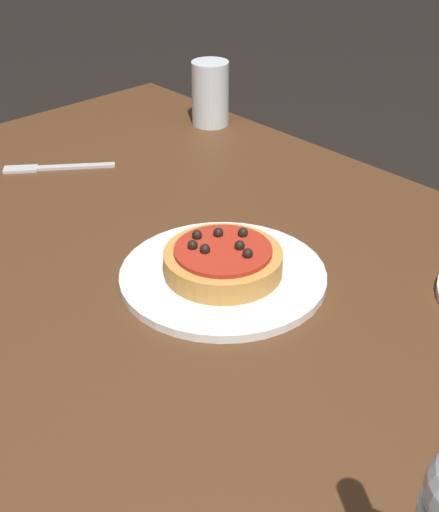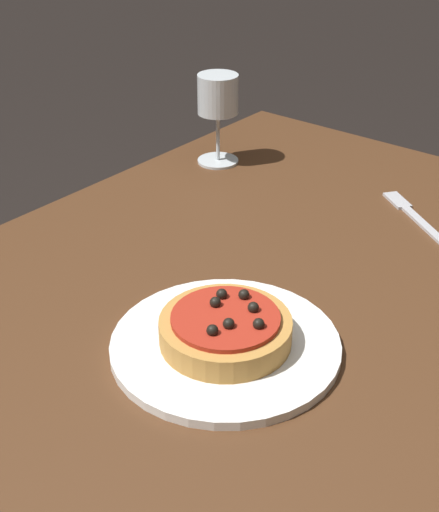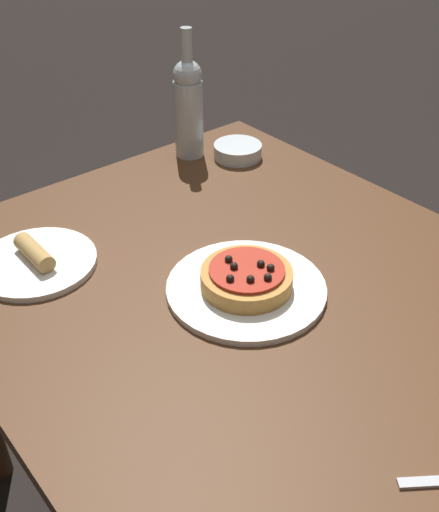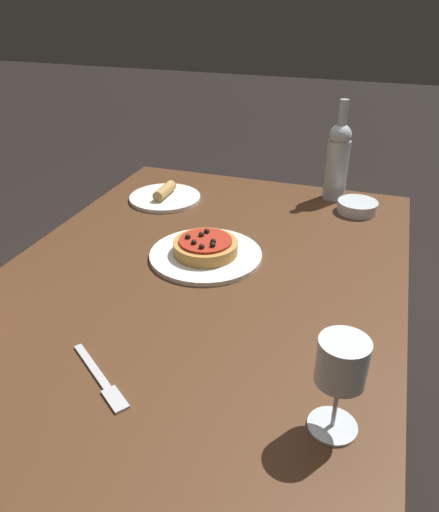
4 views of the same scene
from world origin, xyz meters
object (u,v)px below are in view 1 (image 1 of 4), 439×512
Objects in this scene: dining_table at (177,309)px; fork at (52,168)px; pizza at (223,260)px; dinner_plate at (223,276)px; water_cup at (210,93)px.

dining_table is 0.40m from fork.
dining_table is at bearing 121.11° from fork.
fork is at bearing 177.66° from pizza.
dinner_plate reaches higher than fork.
water_cup reaches higher than dining_table.
pizza is at bearing -40.42° from water_cup.
pizza reaches higher than dining_table.
water_cup is 0.75× the size of fork.
dining_table is at bearing -47.56° from water_cup.
fork is (-0.47, 0.02, -0.00)m from dinner_plate.
fork is (-0.39, 0.03, 0.09)m from dining_table.
water_cup is (-0.44, 0.38, 0.06)m from dinner_plate.
pizza is at bearing 10.46° from dining_table.
pizza reaches higher than dinner_plate.
dinner_plate is at bearing 10.38° from dining_table.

